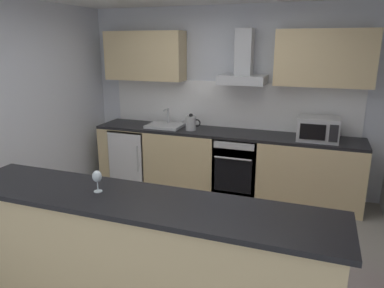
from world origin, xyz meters
TOP-DOWN VIEW (x-y plane):
  - ground at (0.00, 0.00)m, footprint 5.24×4.99m
  - wall_back at (0.00, 2.05)m, footprint 5.24×0.12m
  - wall_left at (-2.18, 0.00)m, footprint 0.12×4.99m
  - backsplash_tile at (0.00, 1.98)m, footprint 3.60×0.02m
  - counter_back at (0.00, 1.67)m, footprint 3.73×0.60m
  - counter_island at (-0.01, -0.83)m, footprint 3.10×0.64m
  - upper_cabinets at (0.00, 1.82)m, footprint 3.68×0.32m
  - oven at (0.24, 1.65)m, footprint 0.60×0.62m
  - refrigerator at (-1.40, 1.64)m, footprint 0.58×0.60m
  - microwave at (1.25, 1.62)m, footprint 0.50×0.38m
  - sink at (-0.87, 1.66)m, footprint 0.50×0.40m
  - kettle at (-0.45, 1.61)m, footprint 0.29×0.15m
  - range_hood at (0.24, 1.78)m, footprint 0.62×0.45m
  - wine_glass at (-0.35, -0.81)m, footprint 0.08×0.08m

SIDE VIEW (x-z plane):
  - ground at x=0.00m, z-range -0.02..0.00m
  - refrigerator at x=-1.40m, z-range 0.00..0.85m
  - counter_back at x=0.00m, z-range 0.00..0.90m
  - oven at x=0.24m, z-range 0.06..0.86m
  - counter_island at x=-0.01m, z-range 0.01..0.95m
  - sink at x=-0.87m, z-range 0.80..1.06m
  - kettle at x=-0.45m, z-range 0.89..1.13m
  - microwave at x=1.25m, z-range 0.90..1.20m
  - wine_glass at x=-0.35m, z-range 0.98..1.16m
  - backsplash_tile at x=0.00m, z-range 0.90..1.56m
  - wall_back at x=0.00m, z-range 0.00..2.60m
  - wall_left at x=-2.18m, z-range 0.00..2.60m
  - range_hood at x=0.24m, z-range 1.43..2.15m
  - upper_cabinets at x=0.00m, z-range 1.56..2.26m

